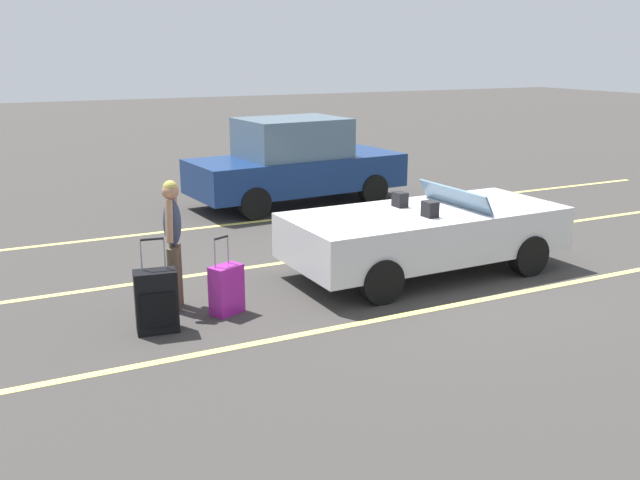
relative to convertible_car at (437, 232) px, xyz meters
The scene contains 9 objects.
ground_plane 0.62m from the convertible_car, behind, with size 80.00×80.00×0.00m, color #383533.
lot_line_near 1.49m from the convertible_car, 98.77° to the right, with size 18.00×0.12×0.01m, color #EAE066.
lot_line_mid 1.48m from the convertible_car, 98.82° to the left, with size 18.00×0.12×0.01m, color #EAE066.
lot_line_far 4.09m from the convertible_car, 92.95° to the left, with size 18.00×0.12×0.01m, color #EAE066.
convertible_car is the anchor object (origin of this frame).
suitcase_large_black 4.33m from the convertible_car, behind, with size 0.52×0.36×1.11m.
suitcase_medium_bright 3.40m from the convertible_car, behind, with size 0.46×0.38×0.98m.
traveler_person 3.90m from the convertible_car, behind, with size 0.33×0.59×1.65m.
parked_sedan_near 5.18m from the convertible_car, 89.27° to the left, with size 4.63×2.15×1.82m.
Camera 1 is at (-5.79, -8.21, 3.18)m, focal length 39.45 mm.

